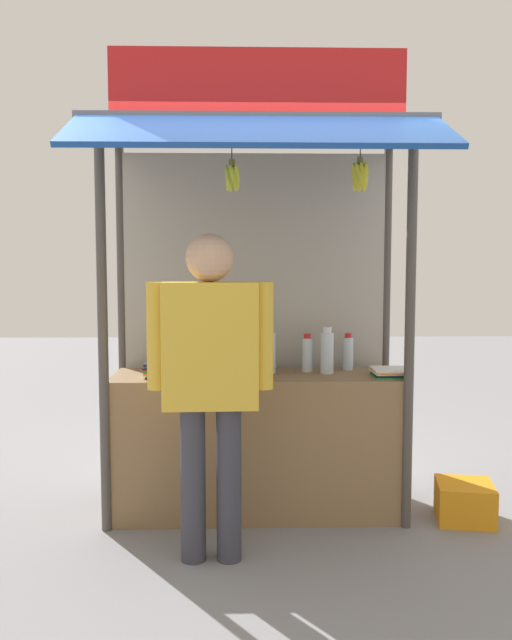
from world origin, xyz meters
TOP-DOWN VIEW (x-y plane):
  - ground_plane at (0.00, 0.00)m, footprint 20.00×20.00m
  - stall_counter at (0.00, 0.00)m, footprint 1.83×0.56m
  - stall_structure at (0.00, 0.08)m, footprint 2.03×1.38m
  - water_bottle_mid_left at (0.08, 0.04)m, footprint 0.09×0.09m
  - water_bottle_left at (-0.40, 0.05)m, footprint 0.09×0.09m
  - water_bottle_mid_right at (-0.00, 0.22)m, footprint 0.09×0.09m
  - water_bottle_far_left at (0.62, 0.16)m, footprint 0.07×0.07m
  - water_bottle_right at (0.34, 0.10)m, footprint 0.07×0.07m
  - water_bottle_back_right at (0.46, 0.03)m, footprint 0.08×0.08m
  - magazine_stack_back_left at (-0.17, -0.21)m, footprint 0.25×0.29m
  - magazine_stack_front_left at (-0.61, -0.01)m, footprint 0.21×0.33m
  - magazine_stack_center at (0.84, -0.10)m, footprint 0.23×0.26m
  - banana_bunch_inner_left at (-0.15, -0.38)m, footprint 0.10×0.09m
  - banana_bunch_leftmost at (0.58, -0.38)m, footprint 0.11×0.11m
  - vendor_person at (-0.26, -0.69)m, footprint 0.67×0.25m
  - plastic_crate at (1.31, -0.19)m, footprint 0.40×0.40m

SIDE VIEW (x-z plane):
  - ground_plane at x=0.00m, z-range 0.00..0.00m
  - plastic_crate at x=1.31m, z-range 0.00..0.24m
  - stall_counter at x=0.00m, z-range 0.00..0.90m
  - magazine_stack_center at x=0.84m, z-range 0.90..0.95m
  - magazine_stack_back_left at x=-0.17m, z-range 0.90..0.98m
  - magazine_stack_front_left at x=-0.61m, z-range 0.90..0.99m
  - water_bottle_far_left at x=0.62m, z-range 0.89..1.14m
  - water_bottle_right at x=0.34m, z-range 0.89..1.15m
  - water_bottle_back_right at x=0.46m, z-range 0.89..1.20m
  - water_bottle_mid_left at x=0.08m, z-range 0.89..1.20m
  - water_bottle_mid_right at x=0.00m, z-range 0.89..1.21m
  - water_bottle_left at x=-0.40m, z-range 0.89..1.21m
  - vendor_person at x=-0.26m, z-range 0.18..1.95m
  - stall_structure at x=0.00m, z-range 0.26..3.05m
  - banana_bunch_inner_left at x=-0.15m, z-range 1.95..2.25m
  - banana_bunch_leftmost at x=0.58m, z-range 1.96..2.25m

